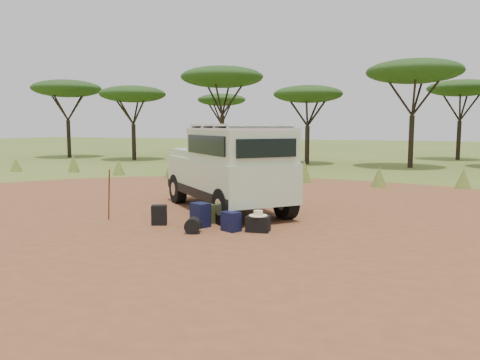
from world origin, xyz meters
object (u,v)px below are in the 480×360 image
(duffel_navy, at_px, (231,222))
(hard_case, at_px, (258,224))
(walking_staff, at_px, (109,195))
(backpack_black, at_px, (159,215))
(backpack_navy, at_px, (200,215))
(safari_vehicle, at_px, (229,170))
(backpack_olive, at_px, (210,214))

(duffel_navy, distance_m, hard_case, 0.60)
(walking_staff, relative_size, backpack_black, 2.86)
(walking_staff, height_order, backpack_black, walking_staff)
(hard_case, bearing_deg, backpack_navy, 173.41)
(safari_vehicle, distance_m, hard_case, 2.80)
(walking_staff, bearing_deg, backpack_olive, -29.70)
(backpack_black, bearing_deg, backpack_olive, 6.56)
(backpack_olive, relative_size, duffel_navy, 1.05)
(backpack_navy, relative_size, duffel_navy, 1.28)
(walking_staff, xyz_separation_m, backpack_black, (1.40, 0.01, -0.41))
(walking_staff, bearing_deg, backpack_navy, -39.92)
(safari_vehicle, xyz_separation_m, backpack_navy, (0.14, -2.11, -0.87))
(walking_staff, height_order, duffel_navy, walking_staff)
(safari_vehicle, height_order, duffel_navy, safari_vehicle)
(backpack_navy, bearing_deg, duffel_navy, 16.64)
(backpack_navy, xyz_separation_m, hard_case, (1.42, -0.01, -0.10))
(safari_vehicle, distance_m, duffel_navy, 2.65)
(duffel_navy, bearing_deg, backpack_olive, 168.08)
(backpack_olive, distance_m, hard_case, 1.46)
(backpack_navy, height_order, hard_case, backpack_navy)
(safari_vehicle, bearing_deg, walking_staff, -90.69)
(backpack_navy, bearing_deg, hard_case, 27.89)
(backpack_black, height_order, duffel_navy, backpack_black)
(backpack_black, bearing_deg, hard_case, -20.35)
(backpack_black, bearing_deg, backpack_navy, -14.85)
(safari_vehicle, bearing_deg, duffel_navy, -22.75)
(walking_staff, relative_size, backpack_navy, 2.41)
(walking_staff, height_order, backpack_olive, walking_staff)
(backpack_navy, bearing_deg, safari_vehicle, 122.02)
(backpack_black, height_order, backpack_navy, backpack_navy)
(walking_staff, distance_m, backpack_black, 1.45)
(walking_staff, bearing_deg, backpack_black, -43.46)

